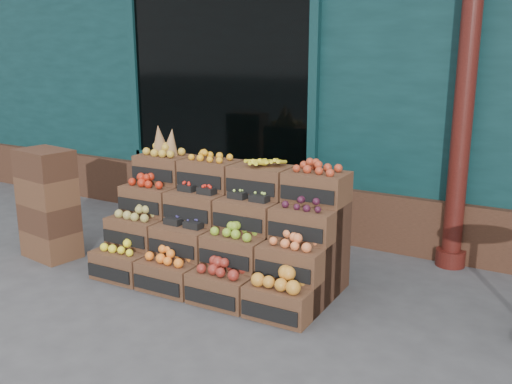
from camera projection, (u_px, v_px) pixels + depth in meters
The scene contains 5 objects.
ground at pixel (232, 320), 4.44m from camera, with size 60.00×60.00×0.00m, color #414143.
shop_facade at pixel (426, 24), 8.12m from camera, with size 12.00×6.24×4.80m.
crate_display at pixel (222, 235), 5.15m from camera, with size 2.17×1.10×1.34m.
spare_crates at pixel (48, 204), 5.67m from camera, with size 0.60×0.45×1.10m.
shopkeeper at pixel (237, 135), 7.42m from camera, with size 0.70×0.46×1.93m, color #1E6925.
Camera 1 is at (2.23, -3.40, 2.05)m, focal length 40.00 mm.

